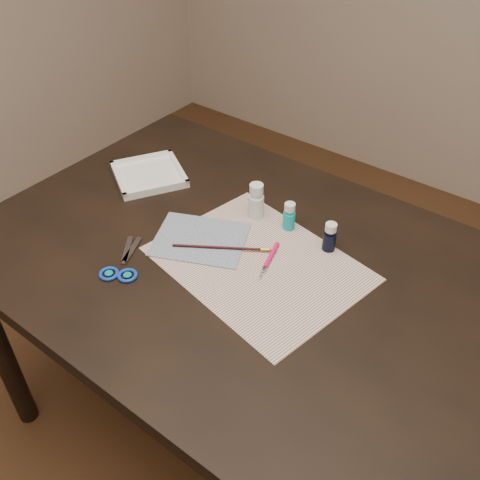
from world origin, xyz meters
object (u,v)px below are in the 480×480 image
Objects in this scene: paint_bottle_cyan at (289,216)px; scissors at (123,258)px; paint_bottle_navy at (330,237)px; paper at (258,263)px; palette_tray at (149,174)px; paint_bottle_white at (256,201)px; canvas at (200,239)px.

scissors is (-0.24, -0.34, -0.03)m from paint_bottle_cyan.
scissors is (-0.37, -0.33, -0.03)m from paint_bottle_navy.
paint_bottle_cyan reaches higher than paper.
paper is 6.20× the size of paint_bottle_cyan.
paint_bottle_cyan is at bearing 5.83° from palette_tray.
paint_bottle_cyan is 0.42× the size of scissors.
paint_bottle_white is 1.28× the size of paint_bottle_navy.
paint_bottle_cyan is at bearing 5.65° from paint_bottle_white.
canvas is 0.18m from paint_bottle_white.
paint_bottle_navy is (0.27, 0.16, 0.03)m from canvas.
paint_bottle_white reaches higher than scissors.
paper is 6.10× the size of paint_bottle_navy.
paint_bottle_white reaches higher than paint_bottle_navy.
canvas is 2.93× the size of paint_bottle_cyan.
scissors is 0.36m from palette_tray.
scissors is at bearing -145.12° from paper.
paper is 2.51× the size of palette_tray.
palette_tray is (-0.57, -0.03, -0.03)m from paint_bottle_navy.
canvas is 0.19m from scissors.
paint_bottle_navy reaches higher than paint_bottle_cyan.
paper is 0.32m from scissors.
canvas is at bearing -67.52° from scissors.
canvas is 0.23m from paint_bottle_cyan.
paint_bottle_navy is at bearing -0.41° from paint_bottle_white.
paint_bottle_white is 1.30× the size of paint_bottle_cyan.
paper is 2.61× the size of scissors.
paint_bottle_cyan reaches higher than canvas.
paint_bottle_navy is (0.12, -0.01, 0.00)m from paint_bottle_cyan.
paint_bottle_navy is 0.43× the size of scissors.
canvas is at bearing -148.85° from paint_bottle_navy.
canvas is (-0.16, -0.02, 0.00)m from paper.
paint_bottle_navy is (0.10, 0.14, 0.04)m from paper.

